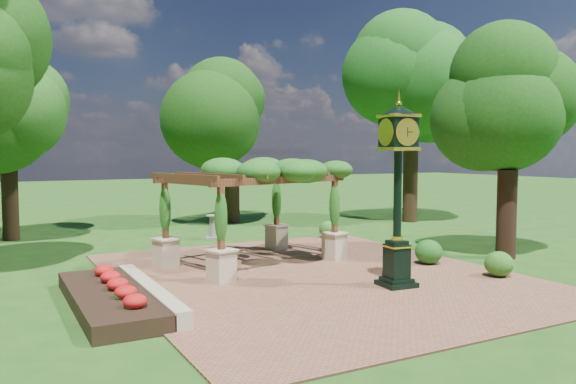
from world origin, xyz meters
name	(u,v)px	position (x,y,z in m)	size (l,w,h in m)	color
ground	(334,284)	(0.00, 0.00, 0.00)	(120.00, 120.00, 0.00)	#1E4714
brick_plaza	(314,275)	(0.00, 1.00, 0.02)	(10.00, 12.00, 0.04)	brown
border_wall	(150,293)	(-4.60, 0.50, 0.20)	(0.35, 5.00, 0.40)	#C6B793
flower_bed	(109,299)	(-5.50, 0.50, 0.18)	(1.50, 5.00, 0.36)	red
pedestal_clock	(398,178)	(1.13, -1.08, 2.73)	(0.97, 0.97, 4.57)	black
pergola	(253,176)	(-0.75, 3.32, 2.64)	(5.78, 4.45, 3.21)	beige
sundial	(213,229)	(-0.09, 8.50, 0.41)	(0.67, 0.67, 0.94)	gray
shrub_front	(499,264)	(4.23, -1.53, 0.38)	(0.75, 0.75, 0.68)	#2A631C
shrub_mid	(429,252)	(3.77, 0.67, 0.40)	(0.81, 0.81, 0.72)	#1C5A19
shrub_back	(328,229)	(3.97, 6.56, 0.36)	(0.72, 0.72, 0.64)	#2B681E
tree_west_far	(7,113)	(-6.98, 11.96, 4.83)	(4.08, 4.08, 7.03)	#301E12
tree_north	(232,121)	(2.61, 13.00, 4.84)	(4.10, 4.10, 7.07)	#382416
tree_east_far	(412,89)	(10.33, 9.17, 6.39)	(4.79, 4.79, 9.31)	#332213
tree_east_near	(510,101)	(6.70, 0.36, 4.96)	(3.98, 3.98, 7.23)	black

